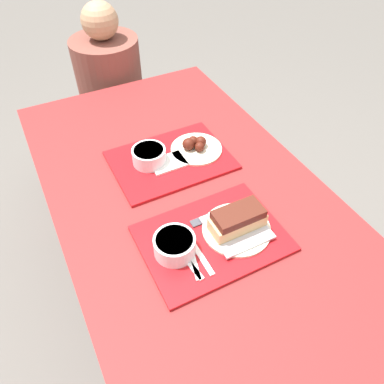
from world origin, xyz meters
TOP-DOWN VIEW (x-y plane):
  - ground_plane at (0.00, 0.00)m, footprint 12.00×12.00m
  - picnic_table at (0.00, 0.00)m, footprint 0.91×1.70m
  - picnic_bench_far at (0.00, 1.07)m, footprint 0.87×0.28m
  - tray_near at (-0.03, -0.19)m, footprint 0.44×0.32m
  - tray_far at (0.01, 0.21)m, footprint 0.44×0.32m
  - bowl_coleslaw_near at (-0.15, -0.18)m, footprint 0.13×0.13m
  - brisket_sandwich_plate at (0.05, -0.20)m, footprint 0.22×0.22m
  - plastic_fork_near at (-0.12, -0.22)m, footprint 0.06×0.17m
  - plastic_knife_near at (-0.09, -0.22)m, footprint 0.02×0.17m
  - plastic_spoon_near at (-0.14, -0.22)m, footprint 0.04×0.17m
  - condiment_packet at (-0.05, -0.11)m, footprint 0.04×0.03m
  - bowl_coleslaw_far at (-0.06, 0.23)m, footprint 0.13×0.13m
  - wings_plate_far at (0.12, 0.22)m, footprint 0.20×0.20m
  - napkin_far at (-0.01, 0.19)m, footprint 0.13×0.09m
  - person_seated_across at (0.04, 1.07)m, footprint 0.35×0.35m

SIDE VIEW (x-z plane):
  - ground_plane at x=0.00m, z-range 0.00..0.00m
  - picnic_bench_far at x=0.00m, z-range 0.15..0.59m
  - picnic_table at x=0.00m, z-range 0.29..1.05m
  - person_seated_across at x=0.04m, z-range 0.38..1.02m
  - tray_near at x=-0.03m, z-range 0.76..0.77m
  - tray_far at x=0.01m, z-range 0.76..0.77m
  - plastic_fork_near at x=-0.12m, z-range 0.77..0.78m
  - plastic_knife_near at x=-0.09m, z-range 0.77..0.78m
  - plastic_spoon_near at x=-0.14m, z-range 0.77..0.78m
  - condiment_packet at x=-0.05m, z-range 0.77..0.78m
  - napkin_far at x=-0.01m, z-range 0.77..0.78m
  - wings_plate_far at x=0.12m, z-range 0.76..0.82m
  - bowl_coleslaw_near at x=-0.15m, z-range 0.78..0.83m
  - bowl_coleslaw_far at x=-0.06m, z-range 0.78..0.83m
  - brisket_sandwich_plate at x=0.05m, z-range 0.76..0.85m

